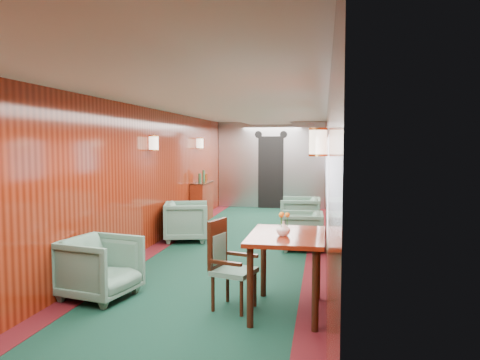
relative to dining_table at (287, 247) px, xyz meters
The scene contains 12 objects.
room 2.64m from the dining_table, 116.03° to the left, with size 12.00×12.10×2.40m.
bulkhead 8.22m from the dining_table, 97.59° to the left, with size 2.98×0.17×2.39m.
windows_right 2.61m from the dining_table, 80.71° to the left, with size 0.02×8.60×0.80m.
wall_sconces 3.18m from the dining_table, 111.26° to the left, with size 2.97×7.97×0.25m.
dining_table is the anchor object (origin of this frame).
side_chair 0.68m from the dining_table, behind, with size 0.52×0.54×0.96m.
credenza 6.15m from the dining_table, 113.22° to the left, with size 0.32×1.01×1.18m.
flower_vase 0.23m from the dining_table, 107.07° to the right, with size 0.14×0.14×0.15m, color silver.
armchair_left_near 2.20m from the dining_table, behind, with size 0.76×0.78×0.71m, color #214E42.
armchair_left_far 3.99m from the dining_table, 122.09° to the left, with size 0.77×0.80×0.72m, color #214E42.
armchair_right_near 3.03m from the dining_table, 89.67° to the left, with size 0.69×0.71×0.65m, color #214E42.
armchair_right_far 4.56m from the dining_table, 91.02° to the left, with size 0.76×0.79×0.72m, color #214E42.
Camera 1 is at (1.46, -7.08, 1.78)m, focal length 35.00 mm.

